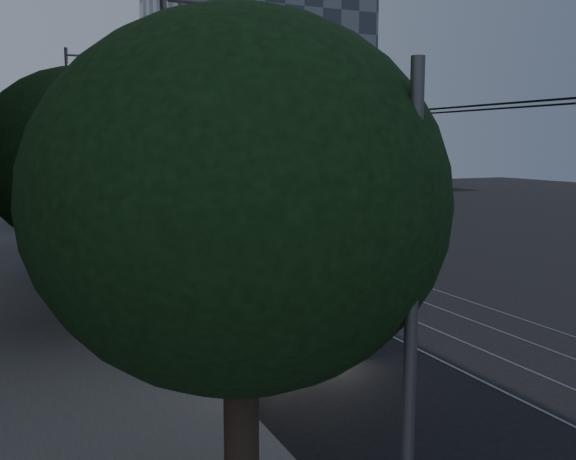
# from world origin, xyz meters

# --- Properties ---
(ground) EXTENTS (120.00, 120.00, 0.00)m
(ground) POSITION_xyz_m (0.00, 0.00, 0.00)
(ground) COLOR black
(ground) RESTS_ON ground
(sidewalk) EXTENTS (5.00, 90.00, 0.15)m
(sidewalk) POSITION_xyz_m (-7.50, 20.00, 0.07)
(sidewalk) COLOR slate
(sidewalk) RESTS_ON ground
(tram_rails) EXTENTS (4.52, 90.00, 0.02)m
(tram_rails) POSITION_xyz_m (2.50, 20.00, 0.01)
(tram_rails) COLOR gray
(tram_rails) RESTS_ON ground
(overhead_wires) EXTENTS (2.23, 90.00, 6.00)m
(overhead_wires) POSITION_xyz_m (-4.97, 20.00, 3.47)
(overhead_wires) COLOR black
(overhead_wires) RESTS_ON ground
(building_distant_right) EXTENTS (22.00, 18.00, 24.00)m
(building_distant_right) POSITION_xyz_m (18.00, 55.00, 12.00)
(building_distant_right) COLOR #3D434E
(building_distant_right) RESTS_ON ground
(trolleybus) EXTENTS (2.58, 11.66, 5.63)m
(trolleybus) POSITION_xyz_m (-2.90, 3.18, 1.60)
(trolleybus) COLOR silver
(trolleybus) RESTS_ON ground
(pickup_silver) EXTENTS (4.54, 6.28, 1.59)m
(pickup_silver) POSITION_xyz_m (-4.30, 13.50, 0.79)
(pickup_silver) COLOR #A3A6AA
(pickup_silver) RESTS_ON ground
(car_white_a) EXTENTS (2.05, 4.32, 1.43)m
(car_white_a) POSITION_xyz_m (-4.30, 17.45, 0.71)
(car_white_a) COLOR silver
(car_white_a) RESTS_ON ground
(car_white_b) EXTENTS (3.17, 5.56, 1.52)m
(car_white_b) POSITION_xyz_m (-3.54, 23.93, 0.76)
(car_white_b) COLOR #BABABE
(car_white_b) RESTS_ON ground
(car_white_c) EXTENTS (1.94, 4.04, 1.28)m
(car_white_c) POSITION_xyz_m (-4.30, 27.94, 0.64)
(car_white_c) COLOR silver
(car_white_c) RESTS_ON ground
(car_white_d) EXTENTS (3.11, 4.32, 1.37)m
(car_white_d) POSITION_xyz_m (-2.83, 30.80, 0.68)
(car_white_d) COLOR silver
(car_white_d) RESTS_ON ground
(tree_0) EXTENTS (4.96, 4.96, 6.72)m
(tree_0) POSITION_xyz_m (-6.50, -8.18, 4.47)
(tree_0) COLOR black
(tree_0) RESTS_ON ground
(tree_1) EXTENTS (5.45, 5.45, 7.20)m
(tree_1) POSITION_xyz_m (-7.00, 3.04, 4.73)
(tree_1) COLOR black
(tree_1) RESTS_ON ground
(tree_2) EXTENTS (4.47, 4.47, 6.32)m
(tree_2) POSITION_xyz_m (-6.50, 9.81, 4.29)
(tree_2) COLOR black
(tree_2) RESTS_ON ground
(tree_3) EXTENTS (4.21, 4.21, 6.00)m
(tree_3) POSITION_xyz_m (-6.50, 16.72, 4.09)
(tree_3) COLOR black
(tree_3) RESTS_ON ground
(tree_4) EXTENTS (4.12, 4.12, 5.73)m
(tree_4) POSITION_xyz_m (-6.50, 26.21, 3.86)
(tree_4) COLOR black
(tree_4) RESTS_ON ground
(tree_5) EXTENTS (5.54, 5.54, 7.30)m
(tree_5) POSITION_xyz_m (-6.50, 35.23, 4.79)
(tree_5) COLOR black
(tree_5) RESTS_ON ground
(streetlamp_near) EXTENTS (2.19, 0.44, 8.89)m
(streetlamp_near) POSITION_xyz_m (-4.91, 0.29, 5.42)
(streetlamp_near) COLOR #5A5A5D
(streetlamp_near) RESTS_ON ground
(streetlamp_far) EXTENTS (2.57, 0.44, 10.71)m
(streetlamp_far) POSITION_xyz_m (-4.78, 25.36, 6.41)
(streetlamp_far) COLOR #5A5A5D
(streetlamp_far) RESTS_ON ground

